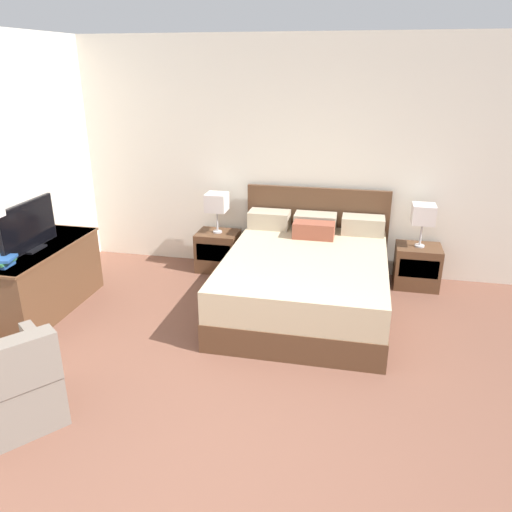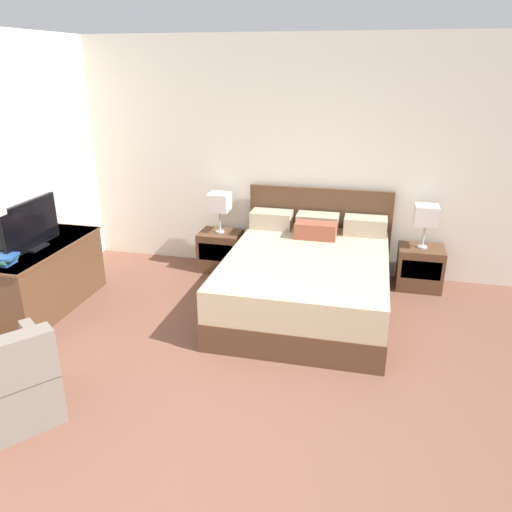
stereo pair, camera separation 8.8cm
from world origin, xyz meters
The scene contains 13 objects.
ground_plane centered at (0.00, 0.00, 0.00)m, with size 10.75×10.75×0.00m, color brown.
wall_back centered at (0.00, 3.61, 1.38)m, with size 6.57×0.06×2.75m, color silver.
bed centered at (0.28, 2.53, 0.32)m, with size 1.70×2.14×1.06m.
nightstand_left centered at (-0.92, 3.32, 0.24)m, with size 0.50×0.41×0.49m.
nightstand_right centered at (1.47, 3.32, 0.24)m, with size 0.50×0.41×0.49m.
table_lamp_left centered at (-0.92, 3.32, 0.86)m, with size 0.25×0.25×0.49m.
table_lamp_right centered at (1.47, 3.32, 0.86)m, with size 0.25×0.25×0.49m.
dresser centered at (-2.37, 1.86, 0.36)m, with size 0.58×1.44×0.70m.
tv centered at (-2.37, 1.79, 0.94)m, with size 0.18×0.81×0.48m.
book_red_cover centered at (-2.38, 1.35, 0.72)m, with size 0.19×0.16×0.03m, color #234C8E.
book_blue_cover centered at (-2.38, 1.35, 0.75)m, with size 0.19×0.20×0.03m, color #2D7042.
book_small_top centered at (-2.38, 1.35, 0.78)m, with size 0.25×0.20×0.02m, color #234C8E.
armchair_by_window centered at (-1.58, 0.22, 0.28)m, with size 0.96×0.96×0.76m.
Camera 2 is at (0.86, -2.25, 2.43)m, focal length 35.00 mm.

